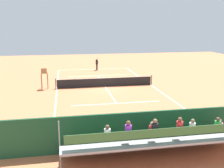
{
  "coord_description": "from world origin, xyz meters",
  "views": [
    {
      "loc": [
        4.14,
        26.54,
        6.53
      ],
      "look_at": [
        0.0,
        4.0,
        1.2
      ],
      "focal_mm": 41.96,
      "sensor_mm": 36.0,
      "label": 1
    }
  ],
  "objects": [
    {
      "name": "tennis_player",
      "position": [
        -0.4,
        -10.15,
        1.02
      ],
      "size": [
        0.45,
        0.56,
        1.93
      ],
      "color": "black",
      "rests_on": "ground"
    },
    {
      "name": "tennis_net",
      "position": [
        0.0,
        0.0,
        0.5
      ],
      "size": [
        10.3,
        0.1,
        1.07
      ],
      "color": "black",
      "rests_on": "ground"
    },
    {
      "name": "backdrop_wall",
      "position": [
        0.0,
        14.0,
        1.0
      ],
      "size": [
        18.0,
        0.16,
        2.0
      ],
      "primitive_type": "cube",
      "color": "#1E4C2D",
      "rests_on": "ground"
    },
    {
      "name": "court_line_markings",
      "position": [
        0.0,
        -0.04,
        0.0
      ],
      "size": [
        10.1,
        22.2,
        0.01
      ],
      "color": "white",
      "rests_on": "ground"
    },
    {
      "name": "courtside_bench",
      "position": [
        -1.92,
        13.27,
        0.56
      ],
      "size": [
        1.8,
        0.4,
        0.93
      ],
      "color": "#9E754C",
      "rests_on": "ground"
    },
    {
      "name": "umpire_chair",
      "position": [
        6.2,
        -0.24,
        1.31
      ],
      "size": [
        0.67,
        0.67,
        2.14
      ],
      "color": "olive",
      "rests_on": "ground"
    },
    {
      "name": "tennis_racket",
      "position": [
        0.32,
        -10.22,
        0.01
      ],
      "size": [
        0.39,
        0.59,
        0.03
      ],
      "color": "black",
      "rests_on": "ground"
    },
    {
      "name": "bleacher_stand",
      "position": [
        -0.15,
        15.39,
        0.99
      ],
      "size": [
        9.06,
        2.4,
        2.48
      ],
      "color": "#9EA0A5",
      "rests_on": "ground"
    },
    {
      "name": "tennis_ball_near",
      "position": [
        1.88,
        -8.06,
        0.03
      ],
      "size": [
        0.07,
        0.07,
        0.07
      ],
      "primitive_type": "sphere",
      "color": "#CCDB33",
      "rests_on": "ground"
    },
    {
      "name": "ground_plane",
      "position": [
        0.0,
        0.0,
        0.0
      ],
      "size": [
        60.0,
        60.0,
        0.0
      ],
      "primitive_type": "plane",
      "color": "#CC7047"
    },
    {
      "name": "equipment_bag",
      "position": [
        -0.23,
        13.4,
        0.18
      ],
      "size": [
        0.9,
        0.36,
        0.36
      ],
      "primitive_type": "cube",
      "color": "#B22D2D",
      "rests_on": "ground"
    }
  ]
}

